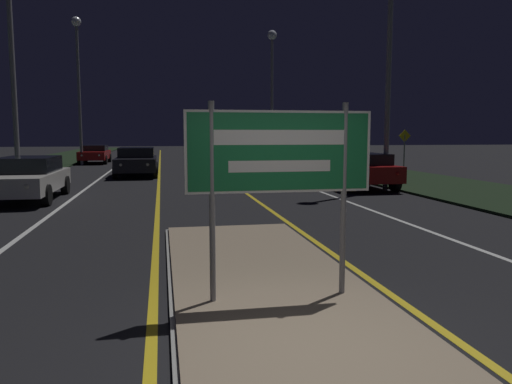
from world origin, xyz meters
TOP-DOWN VIEW (x-y plane):
  - ground_plane at (0.00, 0.00)m, footprint 160.00×160.00m
  - median_island at (0.00, 1.57)m, footprint 2.63×9.69m
  - verge_right at (9.50, 20.00)m, footprint 5.00×100.00m
  - centre_line_yellow_left at (-1.51, 25.00)m, footprint 0.12×70.00m
  - centre_line_yellow_right at (1.51, 25.00)m, footprint 0.12×70.00m
  - lane_line_white_left at (-4.20, 25.00)m, footprint 0.12×70.00m
  - lane_line_white_right at (4.20, 25.00)m, footprint 0.12×70.00m
  - edge_line_white_left at (-7.20, 25.00)m, footprint 0.10×70.00m
  - edge_line_white_right at (7.20, 25.00)m, footprint 0.10×70.00m
  - highway_sign at (0.00, 1.56)m, footprint 2.23×0.07m
  - streetlight_left_far at (-6.50, 30.02)m, footprint 0.61×0.61m
  - streetlight_right_near at (6.59, 12.64)m, footprint 0.62×0.62m
  - streetlight_right_far at (6.15, 29.71)m, footprint 0.64×0.64m
  - car_receding_0 at (5.98, 13.66)m, footprint 1.99×4.16m
  - car_receding_1 at (5.95, 25.40)m, footprint 2.03×4.53m
  - car_receding_2 at (2.43, 33.46)m, footprint 1.86×4.12m
  - car_receding_3 at (5.59, 46.37)m, footprint 1.95×4.12m
  - car_approaching_0 at (-5.50, 12.44)m, footprint 1.94×4.70m
  - car_approaching_1 at (-2.57, 20.85)m, footprint 2.02×4.47m
  - car_approaching_2 at (-5.94, 32.27)m, footprint 1.89×4.63m
  - warning_sign at (10.22, 18.32)m, footprint 0.60×0.06m

SIDE VIEW (x-z plane):
  - ground_plane at x=0.00m, z-range 0.00..0.00m
  - centre_line_yellow_left at x=-1.51m, z-range 0.00..0.01m
  - centre_line_yellow_right at x=1.51m, z-range 0.00..0.01m
  - lane_line_white_left at x=-4.20m, z-range 0.00..0.01m
  - lane_line_white_right at x=4.20m, z-range 0.00..0.01m
  - edge_line_white_left at x=-7.20m, z-range 0.00..0.01m
  - edge_line_white_right at x=7.20m, z-range 0.00..0.01m
  - verge_right at x=9.50m, z-range 0.00..0.08m
  - median_island at x=0.00m, z-range -0.01..0.09m
  - car_approaching_2 at x=-5.94m, z-range 0.05..1.32m
  - car_approaching_0 at x=-5.50m, z-range 0.04..1.38m
  - car_receding_2 at x=2.43m, z-range 0.04..1.40m
  - car_receding_0 at x=5.98m, z-range 0.06..1.40m
  - car_approaching_1 at x=-2.57m, z-range 0.04..1.44m
  - car_receding_3 at x=5.59m, z-range 0.05..1.52m
  - car_receding_1 at x=5.95m, z-range 0.05..1.52m
  - warning_sign at x=10.22m, z-range 0.31..2.49m
  - highway_sign at x=0.00m, z-range 0.59..2.93m
  - streetlight_right_far at x=6.15m, z-range 1.89..10.90m
  - streetlight_left_far at x=-6.50m, z-range 1.78..11.22m
  - streetlight_right_near at x=6.59m, z-range 1.84..11.32m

